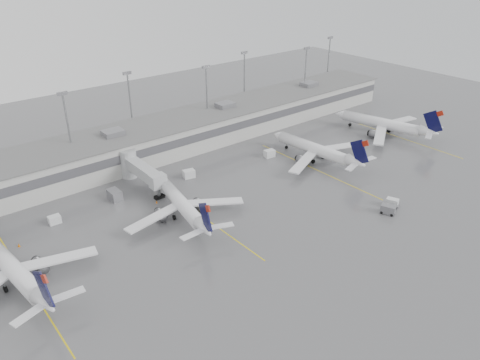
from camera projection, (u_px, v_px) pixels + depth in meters
ground at (346, 236)px, 90.81m from camera, size 260.00×260.00×0.00m
terminal at (182, 132)px, 128.97m from camera, size 152.00×17.00×9.45m
light_masts at (169, 99)px, 129.38m from camera, size 142.40×8.00×20.60m
jet_bridge_right at (137, 168)px, 109.14m from camera, size 4.00×17.20×7.00m
stand_markings at (264, 190)px, 107.39m from camera, size 105.25×40.00×0.01m
jet_far_left at (14, 270)px, 76.69m from camera, size 26.77×30.16×9.77m
jet_mid_left at (182, 204)px, 96.19m from camera, size 25.52×28.84×9.40m
jet_mid_right at (317, 150)px, 120.78m from camera, size 27.13×30.50×9.86m
jet_far_right at (386, 124)px, 137.25m from camera, size 27.75×31.49×10.37m
baggage_tug at (392, 203)px, 100.67m from camera, size 2.68×3.32×1.85m
baggage_cart at (388, 209)px, 97.92m from camera, size 2.63×3.37×1.90m
gse_uld_a at (55, 220)px, 94.59m from camera, size 2.43×1.66×1.68m
gse_uld_b at (189, 174)px, 112.89m from camera, size 3.08×2.39×1.94m
gse_uld_c at (269, 153)px, 123.72m from camera, size 2.93×2.16×1.92m
gse_loader at (115, 195)px, 103.18m from camera, size 2.32×3.65×2.25m
cone_a at (19, 245)px, 87.52m from camera, size 0.44×0.44×0.71m
cone_b at (157, 202)px, 102.11m from camera, size 0.40×0.40×0.64m
cone_c at (273, 149)px, 127.78m from camera, size 0.38×0.38×0.60m
cone_d at (366, 123)px, 146.28m from camera, size 0.42×0.42×0.67m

